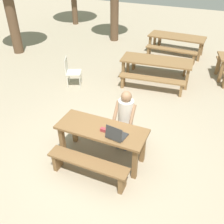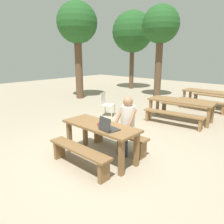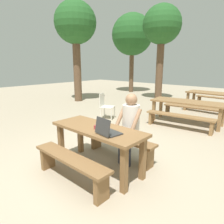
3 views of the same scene
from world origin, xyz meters
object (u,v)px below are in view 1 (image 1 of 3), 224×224
Objects in this scene: person_seated at (125,116)px; picnic_table_distant at (177,38)px; laptop at (116,134)px; plastic_chair at (71,71)px; picnic_table_front at (102,133)px; small_pouch at (103,130)px; picnic_table_rear at (157,63)px.

picnic_table_distant is at bearing 91.10° from person_seated.
laptop reaches higher than plastic_chair.
laptop is 3.78m from plastic_chair.
person_seated is at bearing -152.76° from plastic_chair.
picnic_table_distant is (-0.21, 6.57, -0.22)m from laptop.
plastic_chair is at bearing 131.54° from picnic_table_front.
person_seated reaches higher than plastic_chair.
small_pouch reaches higher than picnic_table_distant.
laptop is at bearing -86.33° from picnic_table_distant.
person_seated is at bearing -92.18° from picnic_table_rear.
laptop is 0.30m from small_pouch.
plastic_chair is at bearing -37.79° from laptop.
picnic_table_distant is (2.42, 3.87, 0.16)m from plastic_chair.
picnic_table_rear is at bearing 93.73° from person_seated.
laptop is at bearing -160.48° from plastic_chair.
picnic_table_front reaches higher than picnic_table_rear.
laptop is at bearing -21.46° from picnic_table_front.
person_seated reaches higher than small_pouch.
plastic_chair reaches higher than picnic_table_rear.
laptop is 0.28× the size of person_seated.
person_seated reaches higher than laptop.
small_pouch reaches higher than picnic_table_rear.
plastic_chair is at bearing -156.48° from picnic_table_rear.
person_seated is 5.85m from picnic_table_distant.
laptop is 0.17× the size of picnic_table_rear.
plastic_chair is 2.66m from picnic_table_rear.
picnic_table_rear is (2.32, 1.31, 0.15)m from plastic_chair.
laptop is 6.57m from picnic_table_distant.
person_seated is at bearing 73.27° from small_pouch.
picnic_table_front is at bearing -13.50° from laptop.
picnic_table_distant is (0.10, 2.57, 0.00)m from picnic_table_rear.
picnic_table_front is 0.83× the size of picnic_table_distant.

